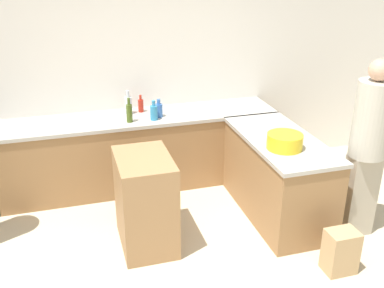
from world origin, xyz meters
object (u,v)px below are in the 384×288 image
(mixing_bowl, at_px, (285,141))
(hot_sauce_bottle, at_px, (141,105))
(island_table, at_px, (145,202))
(vinegar_bottle_clear, at_px, (128,105))
(water_bottle_blue, at_px, (159,110))
(dish_soap_bottle, at_px, (154,112))
(person_at_peninsula, at_px, (368,144))
(olive_oil_bottle, at_px, (129,113))
(paper_bag, at_px, (340,251))

(mixing_bowl, bearing_deg, hot_sauce_bottle, 127.87)
(island_table, xyz_separation_m, hot_sauce_bottle, (0.23, 1.36, 0.50))
(mixing_bowl, bearing_deg, vinegar_bottle_clear, 132.02)
(mixing_bowl, bearing_deg, island_table, 176.17)
(island_table, bearing_deg, water_bottle_blue, 70.82)
(water_bottle_blue, height_order, hot_sauce_bottle, water_bottle_blue)
(dish_soap_bottle, distance_m, person_at_peninsula, 2.26)
(mixing_bowl, relative_size, dish_soap_bottle, 1.52)
(mixing_bowl, xyz_separation_m, water_bottle_blue, (-0.96, 1.22, 0.01))
(mixing_bowl, relative_size, hot_sauce_bottle, 1.67)
(mixing_bowl, height_order, vinegar_bottle_clear, vinegar_bottle_clear)
(water_bottle_blue, bearing_deg, hot_sauce_bottle, 125.65)
(water_bottle_blue, distance_m, olive_oil_bottle, 0.36)
(olive_oil_bottle, distance_m, person_at_peninsula, 2.48)
(dish_soap_bottle, bearing_deg, water_bottle_blue, 47.68)
(water_bottle_blue, bearing_deg, paper_bag, -60.06)
(island_table, relative_size, water_bottle_blue, 4.35)
(island_table, distance_m, vinegar_bottle_clear, 1.44)
(mixing_bowl, xyz_separation_m, dish_soap_bottle, (-1.04, 1.14, 0.02))
(vinegar_bottle_clear, height_order, hot_sauce_bottle, vinegar_bottle_clear)
(vinegar_bottle_clear, relative_size, hot_sauce_bottle, 1.37)
(olive_oil_bottle, bearing_deg, person_at_peninsula, -36.06)
(mixing_bowl, bearing_deg, water_bottle_blue, 128.28)
(island_table, height_order, dish_soap_bottle, dish_soap_bottle)
(island_table, bearing_deg, person_at_peninsula, -11.19)
(island_table, distance_m, dish_soap_bottle, 1.21)
(person_at_peninsula, bearing_deg, vinegar_bottle_clear, 138.66)
(vinegar_bottle_clear, bearing_deg, hot_sauce_bottle, 11.50)
(mixing_bowl, bearing_deg, dish_soap_bottle, 132.38)
(water_bottle_blue, height_order, dish_soap_bottle, dish_soap_bottle)
(olive_oil_bottle, xyz_separation_m, hot_sauce_bottle, (0.18, 0.31, -0.03))
(vinegar_bottle_clear, distance_m, person_at_peninsula, 2.63)
(vinegar_bottle_clear, relative_size, paper_bag, 0.69)
(vinegar_bottle_clear, height_order, person_at_peninsula, person_at_peninsula)
(olive_oil_bottle, bearing_deg, vinegar_bottle_clear, 83.55)
(hot_sauce_bottle, height_order, dish_soap_bottle, dish_soap_bottle)
(olive_oil_bottle, height_order, vinegar_bottle_clear, vinegar_bottle_clear)
(paper_bag, bearing_deg, vinegar_bottle_clear, 123.70)
(water_bottle_blue, bearing_deg, mixing_bowl, -51.72)
(water_bottle_blue, xyz_separation_m, olive_oil_bottle, (-0.35, -0.08, 0.03))
(vinegar_bottle_clear, bearing_deg, olive_oil_bottle, -96.45)
(olive_oil_bottle, height_order, paper_bag, olive_oil_bottle)
(hot_sauce_bottle, bearing_deg, olive_oil_bottle, -120.72)
(water_bottle_blue, relative_size, olive_oil_bottle, 0.75)
(island_table, bearing_deg, paper_bag, -29.75)
(island_table, xyz_separation_m, paper_bag, (1.56, -0.89, -0.26))
(hot_sauce_bottle, relative_size, paper_bag, 0.51)
(dish_soap_bottle, height_order, person_at_peninsula, person_at_peninsula)
(olive_oil_bottle, bearing_deg, dish_soap_bottle, -1.48)
(island_table, relative_size, person_at_peninsula, 0.52)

